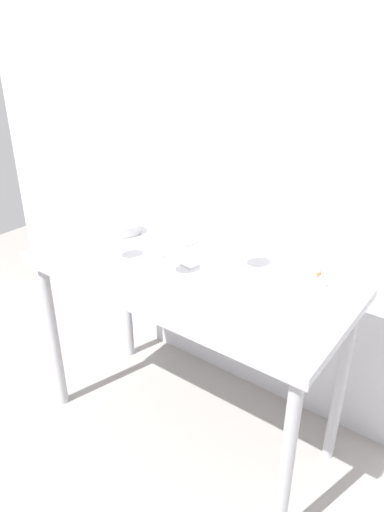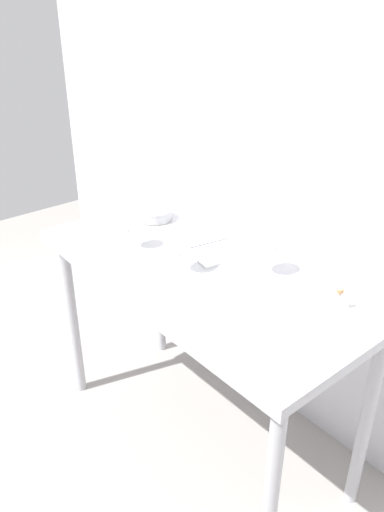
# 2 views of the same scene
# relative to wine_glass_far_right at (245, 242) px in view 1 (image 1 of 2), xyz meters

# --- Properties ---
(ground_plane) EXTENTS (6.00, 6.00, 0.00)m
(ground_plane) POSITION_rel_wine_glass_far_right_xyz_m (-0.19, -0.15, -1.02)
(ground_plane) COLOR gray
(back_wall) EXTENTS (3.80, 0.04, 2.60)m
(back_wall) POSITION_rel_wine_glass_far_right_xyz_m (-0.19, 0.34, 0.28)
(back_wall) COLOR silver
(back_wall) RESTS_ON ground_plane
(steel_counter) EXTENTS (1.40, 0.65, 0.90)m
(steel_counter) POSITION_rel_wine_glass_far_right_xyz_m (-0.19, -0.16, -0.23)
(steel_counter) COLOR #AEAEB3
(steel_counter) RESTS_ON ground_plane
(wine_glass_far_right) EXTENTS (0.09, 0.09, 0.17)m
(wine_glass_far_right) POSITION_rel_wine_glass_far_right_xyz_m (0.00, 0.00, 0.00)
(wine_glass_far_right) COLOR white
(wine_glass_far_right) RESTS_ON steel_counter
(wine_glass_near_left) EXTENTS (0.08, 0.08, 0.17)m
(wine_glass_near_left) POSITION_rel_wine_glass_far_right_xyz_m (-0.50, -0.27, 0.01)
(wine_glass_near_left) COLOR white
(wine_glass_near_left) RESTS_ON steel_counter
(wine_glass_near_center) EXTENTS (0.09, 0.09, 0.18)m
(wine_glass_near_center) POSITION_rel_wine_glass_far_right_xyz_m (-0.21, -0.24, 0.01)
(wine_glass_near_center) COLOR white
(wine_glass_near_center) RESTS_ON steel_counter
(open_notebook) EXTENTS (0.37, 0.26, 0.01)m
(open_notebook) POSITION_rel_wine_glass_far_right_xyz_m (-0.32, -0.02, -0.12)
(open_notebook) COLOR white
(open_notebook) RESTS_ON steel_counter
(tasting_sheet_upper) EXTENTS (0.22, 0.26, 0.00)m
(tasting_sheet_upper) POSITION_rel_wine_glass_far_right_xyz_m (0.01, -0.16, -0.12)
(tasting_sheet_upper) COLOR white
(tasting_sheet_upper) RESTS_ON steel_counter
(tasting_bowl) EXTENTS (0.16, 0.16, 0.06)m
(tasting_bowl) POSITION_rel_wine_glass_far_right_xyz_m (-0.67, -0.02, -0.09)
(tasting_bowl) COLOR beige
(tasting_bowl) RESTS_ON steel_counter
(decanter_funnel) EXTENTS (0.10, 0.10, 0.13)m
(decanter_funnel) POSITION_rel_wine_glass_far_right_xyz_m (0.32, 0.00, -0.08)
(decanter_funnel) COLOR silver
(decanter_funnel) RESTS_ON steel_counter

